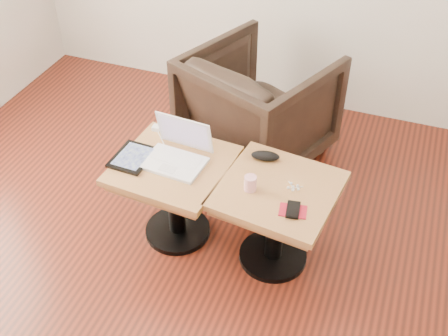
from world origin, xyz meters
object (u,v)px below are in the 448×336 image
(laptop, at_px, (177,153))
(armchair, at_px, (259,107))
(side_table_left, at_px, (174,182))
(side_table_right, at_px, (277,207))
(striped_cup, at_px, (250,183))

(laptop, height_order, armchair, armchair)
(side_table_left, bearing_deg, armchair, 81.42)
(side_table_right, bearing_deg, striped_cup, -147.42)
(side_table_left, distance_m, armchair, 0.93)
(side_table_right, height_order, laptop, laptop)
(side_table_right, height_order, armchair, armchair)
(side_table_left, distance_m, side_table_right, 0.59)
(side_table_right, relative_size, armchair, 0.77)
(side_table_right, height_order, striped_cup, striped_cup)
(side_table_left, bearing_deg, striped_cup, -3.04)
(striped_cup, bearing_deg, laptop, 168.15)
(laptop, bearing_deg, striped_cup, -7.39)
(laptop, xyz_separation_m, striped_cup, (0.45, -0.09, -0.01))
(laptop, bearing_deg, side_table_left, -106.87)
(armchair, bearing_deg, laptop, 100.19)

